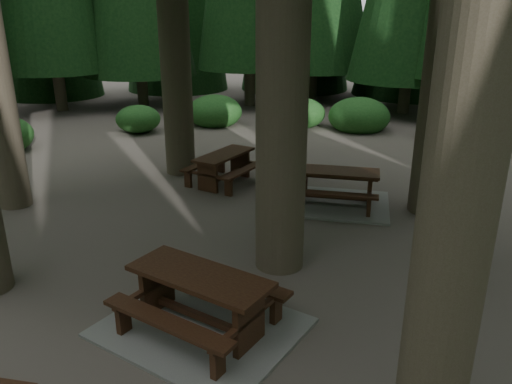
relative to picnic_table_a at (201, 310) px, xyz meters
The scene contains 5 objects.
ground 2.24m from the picnic_table_a, 111.54° to the left, with size 80.00×80.00×0.00m, color #4A423C.
picnic_table_a is the anchor object (origin of this frame).
picnic_table_b 6.38m from the picnic_table_a, 122.27° to the left, with size 1.52×1.88×0.80m.
picnic_table_c 5.50m from the picnic_table_a, 93.62° to the left, with size 2.99×2.73×0.83m.
shrub_ring 2.82m from the picnic_table_a, 92.24° to the left, with size 23.86×24.64×1.49m.
Camera 1 is at (4.62, -6.72, 4.22)m, focal length 35.00 mm.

